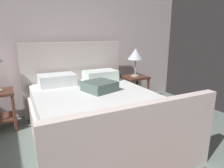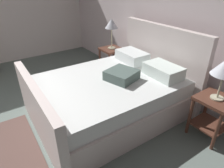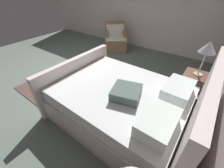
{
  "view_description": "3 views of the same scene",
  "coord_description": "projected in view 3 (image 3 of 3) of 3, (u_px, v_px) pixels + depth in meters",
  "views": [
    {
      "loc": [
        -0.54,
        -0.21,
        1.42
      ],
      "look_at": [
        0.57,
        1.89,
        0.81
      ],
      "focal_mm": 31.52,
      "sensor_mm": 36.0,
      "label": 1
    },
    {
      "loc": [
        2.63,
        0.67,
        1.95
      ],
      "look_at": [
        0.65,
        2.07,
        0.64
      ],
      "focal_mm": 31.6,
      "sensor_mm": 36.0,
      "label": 2
    },
    {
      "loc": [
        2.01,
        3.05,
        1.99
      ],
      "look_at": [
        0.53,
        1.99,
        0.69
      ],
      "focal_mm": 22.89,
      "sensor_mm": 36.0,
      "label": 3
    }
  ],
  "objects": [
    {
      "name": "area_rug",
      "position": [
        58.0,
        83.0,
        3.46
      ],
      "size": [
        1.52,
        1.31,
        0.01
      ],
      "primitive_type": "cube",
      "rotation": [
        0.0,
        0.0,
        -0.03
      ],
      "color": "brown",
      "rests_on": "ground"
    },
    {
      "name": "armchair",
      "position": [
        115.0,
        40.0,
        5.0
      ],
      "size": [
        1.02,
        1.02,
        0.9
      ],
      "color": "#896A4B",
      "rests_on": "ground"
    },
    {
      "name": "ground_plane",
      "position": [
        65.0,
        71.0,
        3.94
      ],
      "size": [
        5.76,
        6.8,
        0.02
      ],
      "primitive_type": "cube",
      "color": "slate"
    },
    {
      "name": "bed",
      "position": [
        124.0,
        103.0,
        2.37
      ],
      "size": [
        1.83,
        2.27,
        1.28
      ],
      "color": "silver",
      "rests_on": "ground"
    },
    {
      "name": "nightstand_left",
      "position": [
        194.0,
        83.0,
        2.75
      ],
      "size": [
        0.44,
        0.44,
        0.6
      ],
      "color": "#532F22",
      "rests_on": "ground"
    },
    {
      "name": "table_lamp_left",
      "position": [
        208.0,
        48.0,
        2.34
      ],
      "size": [
        0.27,
        0.27,
        0.62
      ],
      "color": "#B7B293",
      "rests_on": "nightstand_left"
    },
    {
      "name": "wall_side_left",
      "position": [
        123.0,
        6.0,
        5.12
      ],
      "size": [
        0.12,
        6.92,
        2.61
      ],
      "primitive_type": "cube",
      "color": "silver",
      "rests_on": "ground"
    }
  ]
}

